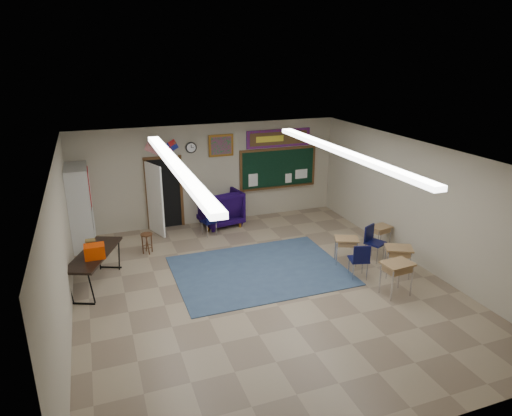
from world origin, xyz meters
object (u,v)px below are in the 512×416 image
object	(u,v)px
student_desk_front_left	(346,249)
folding_table	(96,268)
wingback_armchair	(220,207)
student_desk_front_right	(380,236)
wooden_stool	(147,243)

from	to	relation	value
student_desk_front_left	folding_table	xyz separation A→B (m)	(-5.80, 0.96, 0.05)
wingback_armchair	student_desk_front_right	size ratio (longest dim) A/B	1.86
wingback_armchair	folding_table	world-z (taller)	wingback_armchair
folding_table	wooden_stool	xyz separation A→B (m)	(1.29, 1.37, -0.15)
wingback_armchair	student_desk_front_left	size ratio (longest dim) A/B	1.72
wingback_armchair	student_desk_front_left	bearing A→B (deg)	110.61
wingback_armchair	folding_table	distance (m)	4.56
student_desk_front_right	folding_table	size ratio (longest dim) A/B	0.32
folding_table	student_desk_front_left	bearing A→B (deg)	13.57
folding_table	student_desk_front_right	bearing A→B (deg)	19.14
wooden_stool	folding_table	bearing A→B (deg)	-133.16
student_desk_front_right	wooden_stool	distance (m)	6.12
student_desk_front_left	wooden_stool	xyz separation A→B (m)	(-4.51, 2.33, -0.10)
student_desk_front_left	wooden_stool	distance (m)	5.08
student_desk_front_left	student_desk_front_right	distance (m)	1.40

